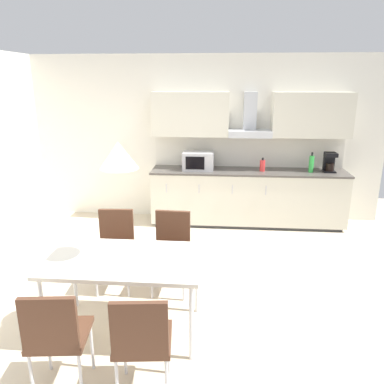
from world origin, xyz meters
name	(u,v)px	position (x,y,z in m)	size (l,w,h in m)	color
ground_plane	(171,296)	(0.00, 0.00, -0.01)	(7.67, 7.54, 0.02)	beige
wall_back	(191,139)	(0.00, 2.56, 1.31)	(6.14, 0.10, 2.63)	silver
kitchen_counter	(247,197)	(0.93, 2.22, 0.44)	(3.03, 0.61, 0.88)	#333333
backsplash_tile	(248,152)	(0.93, 2.50, 1.12)	(3.01, 0.02, 0.47)	silver
upper_wall_cabinets	(250,115)	(0.93, 2.35, 1.72)	(3.01, 0.40, 0.67)	beige
microwave	(198,161)	(0.15, 2.22, 1.02)	(0.48, 0.35, 0.28)	#ADADB2
coffee_maker	(329,162)	(2.16, 2.24, 1.03)	(0.18, 0.19, 0.30)	black
bottle_red	(262,165)	(1.14, 2.20, 0.97)	(0.08, 0.08, 0.21)	red
bottle_green	(311,164)	(1.88, 2.18, 1.01)	(0.07, 0.07, 0.31)	green
dining_table	(124,263)	(-0.32, -0.60, 0.68)	(1.36, 0.79, 0.73)	silver
chair_far_right	(171,243)	(-0.01, 0.18, 0.53)	(0.42, 0.42, 0.87)	#4C2D1E
chair_far_left	(115,241)	(-0.63, 0.18, 0.53)	(0.42, 0.42, 0.87)	#4C2D1E
chair_near_left	(56,332)	(-0.61, -1.38, 0.53)	(0.44, 0.44, 0.87)	#4C2D1E
chair_near_right	(142,337)	(0.00, -1.38, 0.53)	(0.44, 0.44, 0.87)	#4C2D1E
pendant_lamp	(118,155)	(-0.32, -0.60, 1.65)	(0.32, 0.32, 0.22)	silver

